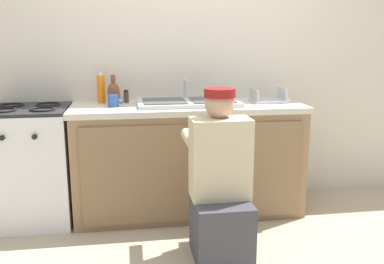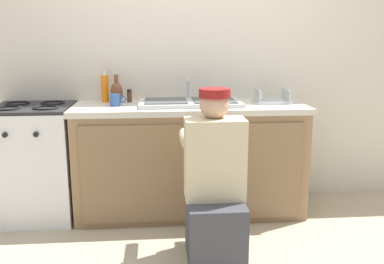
{
  "view_description": "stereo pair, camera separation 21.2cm",
  "coord_description": "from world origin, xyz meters",
  "px_view_note": "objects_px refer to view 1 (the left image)",
  "views": [
    {
      "loc": [
        -0.48,
        -3.02,
        1.42
      ],
      "look_at": [
        0.0,
        0.1,
        0.71
      ],
      "focal_mm": 40.0,
      "sensor_mm": 36.0,
      "label": 1
    },
    {
      "loc": [
        -0.27,
        -3.05,
        1.42
      ],
      "look_at": [
        0.0,
        0.1,
        0.71
      ],
      "focal_mm": 40.0,
      "sensor_mm": 36.0,
      "label": 2
    }
  ],
  "objects_px": {
    "stove_range": "(31,165)",
    "vase_decorative": "(114,93)",
    "dish_rack_tray": "(268,99)",
    "spice_bottle_pepper": "(126,97)",
    "coffee_mug": "(114,101)",
    "plumber_person": "(220,189)",
    "soap_bottle_orange": "(101,89)",
    "sink_double_basin": "(188,102)"
  },
  "relations": [
    {
      "from": "plumber_person",
      "to": "coffee_mug",
      "type": "xyz_separation_m",
      "value": [
        -0.68,
        0.75,
        0.48
      ]
    },
    {
      "from": "plumber_person",
      "to": "coffee_mug",
      "type": "distance_m",
      "value": 1.12
    },
    {
      "from": "coffee_mug",
      "to": "dish_rack_tray",
      "type": "distance_m",
      "value": 1.25
    },
    {
      "from": "stove_range",
      "to": "spice_bottle_pepper",
      "type": "xyz_separation_m",
      "value": [
        0.74,
        0.18,
        0.49
      ]
    },
    {
      "from": "soap_bottle_orange",
      "to": "stove_range",
      "type": "bearing_deg",
      "value": -160.37
    },
    {
      "from": "sink_double_basin",
      "to": "plumber_person",
      "type": "relative_size",
      "value": 0.72
    },
    {
      "from": "coffee_mug",
      "to": "vase_decorative",
      "type": "distance_m",
      "value": 0.16
    },
    {
      "from": "coffee_mug",
      "to": "spice_bottle_pepper",
      "type": "xyz_separation_m",
      "value": [
        0.1,
        0.2,
        0.0
      ]
    },
    {
      "from": "stove_range",
      "to": "spice_bottle_pepper",
      "type": "distance_m",
      "value": 0.91
    },
    {
      "from": "dish_rack_tray",
      "to": "coffee_mug",
      "type": "bearing_deg",
      "value": -177.33
    },
    {
      "from": "dish_rack_tray",
      "to": "spice_bottle_pepper",
      "type": "relative_size",
      "value": 2.67
    },
    {
      "from": "stove_range",
      "to": "soap_bottle_orange",
      "type": "bearing_deg",
      "value": 19.63
    },
    {
      "from": "dish_rack_tray",
      "to": "plumber_person",
      "type": "bearing_deg",
      "value": -125.45
    },
    {
      "from": "sink_double_basin",
      "to": "spice_bottle_pepper",
      "type": "distance_m",
      "value": 0.52
    },
    {
      "from": "plumber_person",
      "to": "soap_bottle_orange",
      "type": "bearing_deg",
      "value": 129.07
    },
    {
      "from": "stove_range",
      "to": "plumber_person",
      "type": "height_order",
      "value": "plumber_person"
    },
    {
      "from": "stove_range",
      "to": "coffee_mug",
      "type": "relative_size",
      "value": 7.24
    },
    {
      "from": "dish_rack_tray",
      "to": "soap_bottle_orange",
      "type": "relative_size",
      "value": 1.12
    },
    {
      "from": "soap_bottle_orange",
      "to": "dish_rack_tray",
      "type": "bearing_deg",
      "value": -6.62
    },
    {
      "from": "soap_bottle_orange",
      "to": "spice_bottle_pepper",
      "type": "height_order",
      "value": "soap_bottle_orange"
    },
    {
      "from": "coffee_mug",
      "to": "soap_bottle_orange",
      "type": "height_order",
      "value": "soap_bottle_orange"
    },
    {
      "from": "sink_double_basin",
      "to": "stove_range",
      "type": "distance_m",
      "value": 1.31
    },
    {
      "from": "coffee_mug",
      "to": "dish_rack_tray",
      "type": "relative_size",
      "value": 0.45
    },
    {
      "from": "sink_double_basin",
      "to": "soap_bottle_orange",
      "type": "xyz_separation_m",
      "value": [
        -0.68,
        0.19,
        0.09
      ]
    },
    {
      "from": "stove_range",
      "to": "soap_bottle_orange",
      "type": "height_order",
      "value": "soap_bottle_orange"
    },
    {
      "from": "dish_rack_tray",
      "to": "spice_bottle_pepper",
      "type": "height_order",
      "value": "dish_rack_tray"
    },
    {
      "from": "sink_double_basin",
      "to": "stove_range",
      "type": "height_order",
      "value": "sink_double_basin"
    },
    {
      "from": "spice_bottle_pepper",
      "to": "coffee_mug",
      "type": "bearing_deg",
      "value": -115.81
    },
    {
      "from": "sink_double_basin",
      "to": "stove_range",
      "type": "bearing_deg",
      "value": -179.9
    },
    {
      "from": "soap_bottle_orange",
      "to": "spice_bottle_pepper",
      "type": "distance_m",
      "value": 0.21
    },
    {
      "from": "dish_rack_tray",
      "to": "spice_bottle_pepper",
      "type": "xyz_separation_m",
      "value": [
        -1.16,
        0.14,
        0.03
      ]
    },
    {
      "from": "stove_range",
      "to": "plumber_person",
      "type": "xyz_separation_m",
      "value": [
        1.33,
        -0.77,
        0.01
      ]
    },
    {
      "from": "sink_double_basin",
      "to": "plumber_person",
      "type": "bearing_deg",
      "value": -82.7
    },
    {
      "from": "stove_range",
      "to": "vase_decorative",
      "type": "distance_m",
      "value": 0.85
    },
    {
      "from": "stove_range",
      "to": "dish_rack_tray",
      "type": "xyz_separation_m",
      "value": [
        1.9,
        0.04,
        0.47
      ]
    },
    {
      "from": "dish_rack_tray",
      "to": "soap_bottle_orange",
      "type": "distance_m",
      "value": 1.37
    },
    {
      "from": "stove_range",
      "to": "coffee_mug",
      "type": "xyz_separation_m",
      "value": [
        0.65,
        -0.02,
        0.49
      ]
    },
    {
      "from": "coffee_mug",
      "to": "vase_decorative",
      "type": "xyz_separation_m",
      "value": [
        -0.0,
        0.16,
        0.04
      ]
    },
    {
      "from": "coffee_mug",
      "to": "spice_bottle_pepper",
      "type": "bearing_deg",
      "value": 64.19
    },
    {
      "from": "coffee_mug",
      "to": "vase_decorative",
      "type": "height_order",
      "value": "vase_decorative"
    },
    {
      "from": "plumber_person",
      "to": "dish_rack_tray",
      "type": "relative_size",
      "value": 3.94
    },
    {
      "from": "sink_double_basin",
      "to": "dish_rack_tray",
      "type": "relative_size",
      "value": 2.86
    }
  ]
}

